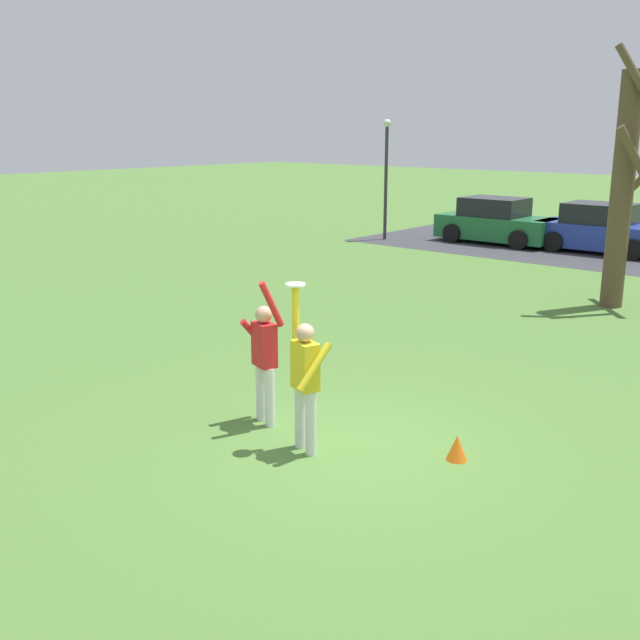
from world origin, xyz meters
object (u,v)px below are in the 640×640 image
person_defender (265,354)px  field_cone_orange (457,448)px  person_catcher (305,376)px  parked_car_blue (602,230)px  frisbee_disc (295,285)px  lamppost_by_lot (386,168)px  parked_car_green (496,222)px  bare_tree_tall (624,187)px

person_defender → field_cone_orange: bearing=32.2°
person_catcher → person_defender: 1.08m
person_catcher → parked_car_blue: person_catcher is taller
frisbee_disc → lamppost_by_lot: bearing=122.5°
frisbee_disc → lamppost_by_lot: (-9.87, 15.49, 0.49)m
parked_car_green → lamppost_by_lot: lamppost_by_lot is taller
lamppost_by_lot → person_defender: bearing=-59.3°
person_defender → bare_tree_tall: bearing=101.2°
parked_car_blue → lamppost_by_lot: lamppost_by_lot is taller
person_defender → frisbee_disc: 1.40m
person_catcher → field_cone_orange: 2.04m
frisbee_disc → bare_tree_tall: size_ratio=0.04×
lamppost_by_lot → parked_car_green: bearing=28.3°
frisbee_disc → bare_tree_tall: (0.29, 10.34, 0.60)m
parked_car_blue → lamppost_by_lot: size_ratio=0.97×
parked_car_green → parked_car_blue: size_ratio=1.00×
bare_tree_tall → person_defender: bearing=-96.2°
parked_car_green → lamppost_by_lot: bearing=-152.0°
parked_car_green → parked_car_blue: 3.62m
person_defender → parked_car_green: size_ratio=0.50×
person_catcher → person_defender: (-1.03, 0.32, -0.00)m
person_catcher → parked_car_green: 18.65m
field_cone_orange → parked_car_green: bearing=116.5°
parked_car_blue → person_defender: bearing=-83.9°
parked_car_blue → bare_tree_tall: (3.09, -7.41, 1.97)m
parked_car_blue → bare_tree_tall: size_ratio=0.73×
bare_tree_tall → field_cone_orange: size_ratio=17.69×
parked_car_green → lamppost_by_lot: 4.37m
lamppost_by_lot → field_cone_orange: lamppost_by_lot is taller
frisbee_disc → parked_car_blue: 18.02m
person_catcher → field_cone_orange: (1.58, 1.01, -0.82)m
person_catcher → frisbee_disc: bearing=-0.0°
field_cone_orange → bare_tree_tall: bearing=99.1°
bare_tree_tall → parked_car_green: bearing=133.6°
bare_tree_tall → person_catcher: bearing=-90.4°
frisbee_disc → bare_tree_tall: bearing=88.4°
person_catcher → frisbee_disc: frisbee_disc is taller
parked_car_blue → lamppost_by_lot: (-7.08, -2.25, 1.86)m
person_defender → field_cone_orange: person_defender is taller
person_defender → parked_car_blue: (-1.98, 17.49, -0.25)m
frisbee_disc → field_cone_orange: size_ratio=0.76×
person_catcher → lamppost_by_lot: bearing=-39.6°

